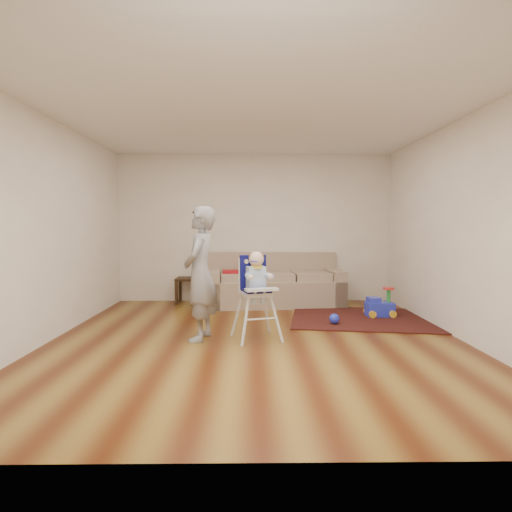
{
  "coord_description": "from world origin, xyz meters",
  "views": [
    {
      "loc": [
        -0.07,
        -5.17,
        1.39
      ],
      "look_at": [
        0.0,
        0.4,
        1.0
      ],
      "focal_mm": 30.0,
      "sensor_mm": 36.0,
      "label": 1
    }
  ],
  "objects_px": {
    "ride_on_toy": "(380,302)",
    "side_table": "(189,290)",
    "adult": "(200,274)",
    "toy_ball": "(334,319)",
    "sofa": "(274,279)",
    "high_chair": "(256,297)"
  },
  "relations": [
    {
      "from": "ride_on_toy",
      "to": "side_table",
      "type": "bearing_deg",
      "value": 155.22
    },
    {
      "from": "side_table",
      "to": "adult",
      "type": "relative_size",
      "value": 0.28
    },
    {
      "from": "side_table",
      "to": "toy_ball",
      "type": "height_order",
      "value": "side_table"
    },
    {
      "from": "ride_on_toy",
      "to": "toy_ball",
      "type": "height_order",
      "value": "ride_on_toy"
    },
    {
      "from": "side_table",
      "to": "ride_on_toy",
      "type": "xyz_separation_m",
      "value": [
        3.09,
        -1.27,
        0.01
      ]
    },
    {
      "from": "adult",
      "to": "sofa",
      "type": "bearing_deg",
      "value": 164.24
    },
    {
      "from": "toy_ball",
      "to": "high_chair",
      "type": "distance_m",
      "value": 1.4
    },
    {
      "from": "sofa",
      "to": "high_chair",
      "type": "xyz_separation_m",
      "value": [
        -0.35,
        -2.29,
        0.07
      ]
    },
    {
      "from": "toy_ball",
      "to": "high_chair",
      "type": "xyz_separation_m",
      "value": [
        -1.11,
        -0.74,
        0.44
      ]
    },
    {
      "from": "sofa",
      "to": "ride_on_toy",
      "type": "distance_m",
      "value": 1.88
    },
    {
      "from": "ride_on_toy",
      "to": "high_chair",
      "type": "xyz_separation_m",
      "value": [
        -1.9,
        -1.25,
        0.29
      ]
    },
    {
      "from": "side_table",
      "to": "ride_on_toy",
      "type": "height_order",
      "value": "ride_on_toy"
    },
    {
      "from": "sofa",
      "to": "high_chair",
      "type": "relative_size",
      "value": 2.22
    },
    {
      "from": "high_chair",
      "to": "adult",
      "type": "bearing_deg",
      "value": 164.47
    },
    {
      "from": "adult",
      "to": "side_table",
      "type": "bearing_deg",
      "value": -160.31
    },
    {
      "from": "ride_on_toy",
      "to": "adult",
      "type": "bearing_deg",
      "value": -156.42
    },
    {
      "from": "sofa",
      "to": "side_table",
      "type": "bearing_deg",
      "value": 166.62
    },
    {
      "from": "ride_on_toy",
      "to": "toy_ball",
      "type": "bearing_deg",
      "value": -149.39
    },
    {
      "from": "toy_ball",
      "to": "ride_on_toy",
      "type": "bearing_deg",
      "value": 33.01
    },
    {
      "from": "side_table",
      "to": "adult",
      "type": "distance_m",
      "value": 2.65
    },
    {
      "from": "ride_on_toy",
      "to": "sofa",
      "type": "bearing_deg",
      "value": 143.97
    },
    {
      "from": "ride_on_toy",
      "to": "toy_ball",
      "type": "distance_m",
      "value": 0.96
    }
  ]
}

